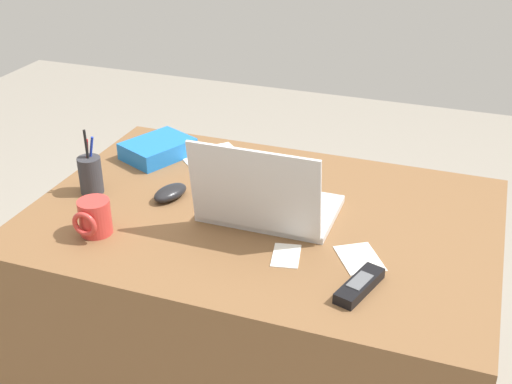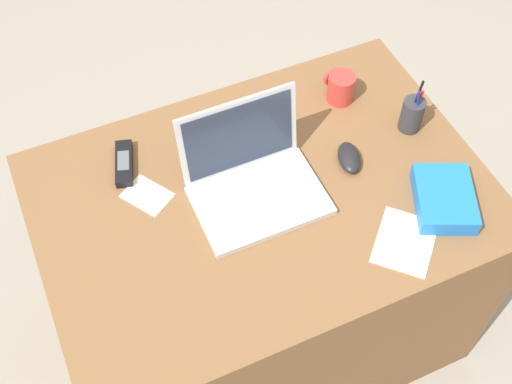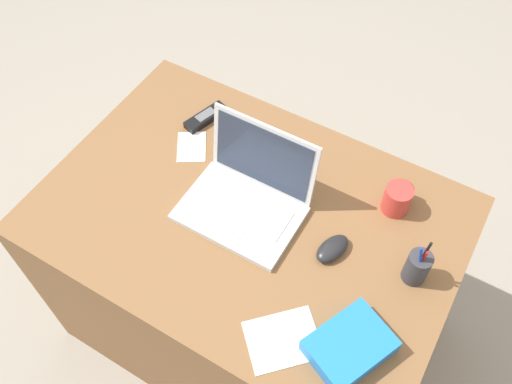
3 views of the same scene
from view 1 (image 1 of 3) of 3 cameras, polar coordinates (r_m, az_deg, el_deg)
The scene contains 10 objects.
desk at distance 1.89m, azimuth 0.51°, elevation -11.80°, with size 1.17×0.81×0.76m, color brown.
laptop at distance 1.63m, azimuth 0.89°, elevation -0.91°, with size 0.33×0.26×0.23m.
computer_mouse at distance 1.75m, azimuth -7.43°, elevation -0.05°, with size 0.06×0.11×0.03m, color black.
coffee_mug_white at distance 1.62m, azimuth -13.82°, elevation -2.16°, with size 0.08×0.09×0.09m.
cordless_phone at distance 1.41m, azimuth 8.94°, elevation -7.99°, with size 0.08×0.15×0.03m.
pen_holder at distance 1.81m, azimuth -14.13°, elevation 1.48°, with size 0.06×0.06×0.18m.
snack_bag at distance 1.99m, azimuth -8.49°, elevation 3.71°, with size 0.14×0.19×0.05m, color blue.
paper_note_near_laptop at distance 1.99m, azimuth -3.91°, elevation 3.16°, with size 0.14×0.17×0.00m, color white.
paper_note_left at distance 1.51m, azimuth 2.62°, elevation -5.52°, with size 0.06×0.10×0.00m, color white.
paper_note_right at distance 1.52m, azimuth 8.94°, elevation -5.70°, with size 0.09×0.12×0.00m, color white.
Camera 1 is at (-0.48, 1.37, 1.59)m, focal length 46.25 mm.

